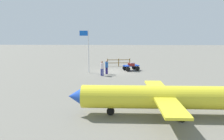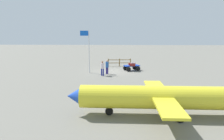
% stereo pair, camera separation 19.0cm
% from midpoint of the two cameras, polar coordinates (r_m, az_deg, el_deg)
% --- Properties ---
extents(ground_plane, '(120.00, 120.00, 0.00)m').
position_cam_midpoint_polar(ground_plane, '(23.59, 0.78, -0.39)').
color(ground_plane, slate).
extents(luggage_cart, '(2.14, 1.72, 0.67)m').
position_cam_midpoint_polar(luggage_cart, '(24.16, 5.96, 0.92)').
color(luggage_cart, '#143AB8').
rests_on(luggage_cart, ground).
extents(suitcase_grey, '(0.56, 0.42, 0.27)m').
position_cam_midpoint_polar(suitcase_grey, '(24.11, 5.70, 1.73)').
color(suitcase_grey, maroon).
rests_on(suitcase_grey, luggage_cart).
extents(suitcase_tan, '(0.60, 0.44, 0.38)m').
position_cam_midpoint_polar(suitcase_tan, '(23.74, 6.39, 1.72)').
color(suitcase_tan, gray).
rests_on(suitcase_tan, luggage_cart).
extents(suitcase_olive, '(0.67, 0.43, 0.27)m').
position_cam_midpoint_polar(suitcase_olive, '(23.50, 6.30, 1.49)').
color(suitcase_olive, maroon).
rests_on(suitcase_olive, luggage_cart).
extents(worker_lead, '(0.48, 0.48, 1.61)m').
position_cam_midpoint_polar(worker_lead, '(20.88, -2.56, 0.85)').
color(worker_lead, navy).
rests_on(worker_lead, ground).
extents(worker_trailing, '(0.48, 0.48, 1.60)m').
position_cam_midpoint_polar(worker_trailing, '(21.82, -1.21, 1.18)').
color(worker_trailing, navy).
rests_on(worker_trailing, ground).
extents(airplane_near, '(9.51, 6.15, 2.89)m').
position_cam_midpoint_polar(airplane_near, '(10.88, 13.13, -7.72)').
color(airplane_near, yellow).
rests_on(airplane_near, ground).
extents(flagpole, '(1.01, 0.24, 4.92)m').
position_cam_midpoint_polar(flagpole, '(22.37, -6.81, 6.59)').
color(flagpole, silver).
rests_on(flagpole, ground).
extents(wooden_fence, '(3.21, 0.45, 1.08)m').
position_cam_midpoint_polar(wooden_fence, '(27.20, 2.39, 2.36)').
color(wooden_fence, brown).
rests_on(wooden_fence, ground).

